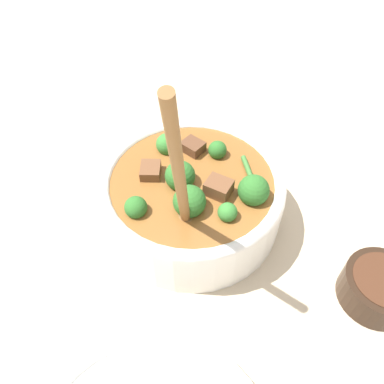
# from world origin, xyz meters

# --- Properties ---
(ground_plane) EXTENTS (4.00, 4.00, 0.00)m
(ground_plane) POSITION_xyz_m (0.00, 0.00, 0.00)
(ground_plane) COLOR #C6B293
(stew_bowl) EXTENTS (0.25, 0.25, 0.30)m
(stew_bowl) POSITION_xyz_m (0.00, -0.00, 0.05)
(stew_bowl) COLOR white
(stew_bowl) RESTS_ON ground_plane
(condiment_bowl) EXTENTS (0.09, 0.09, 0.04)m
(condiment_bowl) POSITION_xyz_m (0.25, 0.06, 0.02)
(condiment_bowl) COLOR black
(condiment_bowl) RESTS_ON ground_plane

